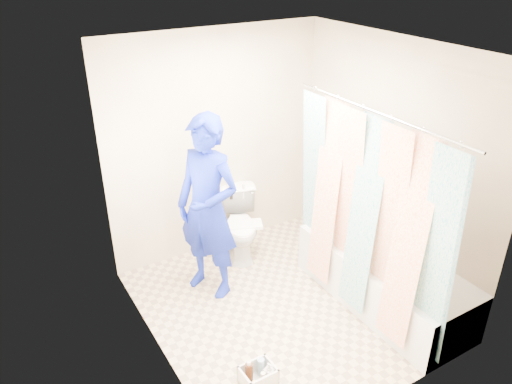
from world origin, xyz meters
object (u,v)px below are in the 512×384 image
plumber (208,208)px  cleaning_caddy (259,376)px  toilet (240,225)px  bathtub (383,278)px

plumber → cleaning_caddy: bearing=-37.5°
toilet → cleaning_caddy: bearing=-91.7°
cleaning_caddy → bathtub: bearing=8.6°
bathtub → plumber: (-1.30, 1.03, 0.63)m
plumber → cleaning_caddy: 1.54m
toilet → plumber: size_ratio=0.40×
bathtub → toilet: 1.61m
toilet → plumber: (-0.56, -0.39, 0.55)m
toilet → cleaning_caddy: toilet is taller
bathtub → toilet: toilet is taller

